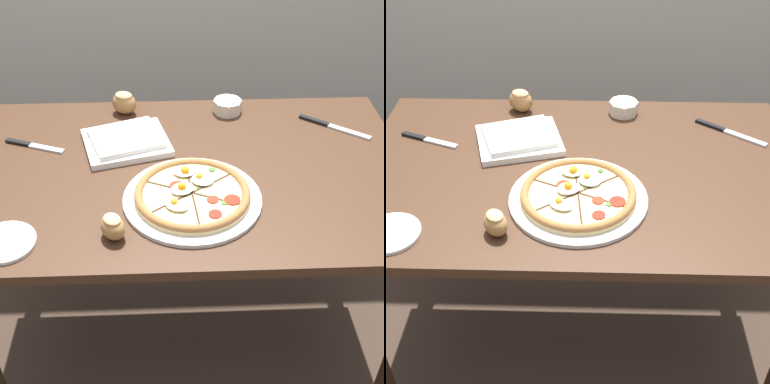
# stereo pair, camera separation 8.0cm
# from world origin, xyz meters

# --- Properties ---
(ground_plane) EXTENTS (12.00, 12.00, 0.00)m
(ground_plane) POSITION_xyz_m (0.00, 0.00, 0.00)
(ground_plane) COLOR #3D2D23
(dining_table) EXTENTS (1.31, 0.83, 0.77)m
(dining_table) POSITION_xyz_m (0.00, 0.00, 0.66)
(dining_table) COLOR #422819
(dining_table) RESTS_ON ground_plane
(pizza) EXTENTS (0.38, 0.38, 0.05)m
(pizza) POSITION_xyz_m (-0.00, -0.15, 0.79)
(pizza) COLOR white
(pizza) RESTS_ON dining_table
(ramekin_bowl) EXTENTS (0.10, 0.10, 0.04)m
(ramekin_bowl) POSITION_xyz_m (0.14, 0.33, 0.79)
(ramekin_bowl) COLOR silver
(ramekin_bowl) RESTS_ON dining_table
(napkin_folded) EXTENTS (0.30, 0.27, 0.04)m
(napkin_folded) POSITION_xyz_m (-0.19, 0.13, 0.79)
(napkin_folded) COLOR white
(napkin_folded) RESTS_ON dining_table
(bread_piece_near) EXTENTS (0.10, 0.09, 0.08)m
(bread_piece_near) POSITION_xyz_m (-0.21, 0.34, 0.81)
(bread_piece_near) COLOR #A3703D
(bread_piece_near) RESTS_ON dining_table
(bread_piece_mid) EXTENTS (0.09, 0.09, 0.07)m
(bread_piece_mid) POSITION_xyz_m (-0.20, -0.29, 0.80)
(bread_piece_mid) COLOR #B27F47
(bread_piece_mid) RESTS_ON dining_table
(knife_main) EXTENTS (0.21, 0.16, 0.01)m
(knife_main) POSITION_xyz_m (0.48, 0.21, 0.77)
(knife_main) COLOR silver
(knife_main) RESTS_ON dining_table
(knife_spare) EXTENTS (0.19, 0.09, 0.01)m
(knife_spare) POSITION_xyz_m (-0.48, 0.14, 0.77)
(knife_spare) COLOR silver
(knife_spare) RESTS_ON dining_table
(side_saucer) EXTENTS (0.15, 0.15, 0.01)m
(side_saucer) POSITION_xyz_m (-0.47, -0.30, 0.77)
(side_saucer) COLOR white
(side_saucer) RESTS_ON dining_table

